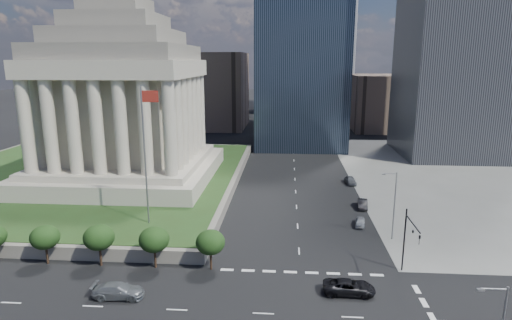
# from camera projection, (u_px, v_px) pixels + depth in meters

# --- Properties ---
(ground) EXTENTS (500.00, 500.00, 0.00)m
(ground) POSITION_uv_depth(u_px,v_px,m) (293.00, 142.00, 135.64)
(ground) COLOR black
(ground) RESTS_ON ground
(sidewalk_ne) EXTENTS (68.00, 90.00, 0.03)m
(sidewalk_ne) POSITION_uv_depth(u_px,v_px,m) (505.00, 178.00, 93.50)
(sidewalk_ne) COLOR slate
(sidewalk_ne) RESTS_ON ground
(plaza_terrace) EXTENTS (66.00, 70.00, 1.80)m
(plaza_terrace) POSITION_uv_depth(u_px,v_px,m) (82.00, 179.00, 90.09)
(plaza_terrace) COLOR #605C52
(plaza_terrace) RESTS_ON ground
(plaza_lawn) EXTENTS (64.00, 68.00, 0.10)m
(plaza_lawn) POSITION_uv_depth(u_px,v_px,m) (81.00, 174.00, 89.87)
(plaza_lawn) COLOR #243A18
(plaza_lawn) RESTS_ON plaza_terrace
(war_memorial) EXTENTS (34.00, 34.00, 39.00)m
(war_memorial) POSITION_uv_depth(u_px,v_px,m) (122.00, 81.00, 82.70)
(war_memorial) COLOR #AB9F8F
(war_memorial) RESTS_ON plaza_lawn
(flagpole) EXTENTS (2.52, 0.24, 20.00)m
(flagpole) POSITION_uv_depth(u_px,v_px,m) (146.00, 148.00, 60.40)
(flagpole) COLOR slate
(flagpole) RESTS_ON plaza_lawn
(tree_row) EXTENTS (53.00, 4.00, 6.00)m
(tree_row) POSITION_uv_depth(u_px,v_px,m) (19.00, 241.00, 53.97)
(tree_row) COLOR black
(tree_row) RESTS_ON ground
(midrise_glass) EXTENTS (26.00, 26.00, 60.00)m
(midrise_glass) POSITION_uv_depth(u_px,v_px,m) (302.00, 43.00, 123.81)
(midrise_glass) COLOR black
(midrise_glass) RESTS_ON ground
(building_filler_ne) EXTENTS (20.00, 30.00, 20.00)m
(building_filler_ne) POSITION_uv_depth(u_px,v_px,m) (378.00, 102.00, 160.21)
(building_filler_ne) COLOR brown
(building_filler_ne) RESTS_ON ground
(building_filler_nw) EXTENTS (24.00, 30.00, 28.00)m
(building_filler_nw) POSITION_uv_depth(u_px,v_px,m) (214.00, 90.00, 163.73)
(building_filler_nw) COLOR brown
(building_filler_nw) RESTS_ON ground
(traffic_signal_ne) EXTENTS (0.30, 5.74, 8.00)m
(traffic_signal_ne) POSITION_uv_depth(u_px,v_px,m) (409.00, 236.00, 49.73)
(traffic_signal_ne) COLOR black
(traffic_signal_ne) RESTS_ON ground
(street_lamp_north) EXTENTS (2.13, 0.22, 10.00)m
(street_lamp_north) POSITION_uv_depth(u_px,v_px,m) (393.00, 202.00, 60.56)
(street_lamp_north) COLOR slate
(street_lamp_north) RESTS_ON ground
(pickup_truck) EXTENTS (2.72, 5.77, 1.60)m
(pickup_truck) POSITION_uv_depth(u_px,v_px,m) (349.00, 287.00, 47.22)
(pickup_truck) COLOR black
(pickup_truck) RESTS_ON ground
(suv_grey) EXTENTS (5.70, 2.53, 1.63)m
(suv_grey) POSITION_uv_depth(u_px,v_px,m) (118.00, 291.00, 46.46)
(suv_grey) COLOR slate
(suv_grey) RESTS_ON ground
(parked_sedan_near) EXTENTS (2.07, 3.86, 1.25)m
(parked_sedan_near) POSITION_uv_depth(u_px,v_px,m) (360.00, 222.00, 66.60)
(parked_sedan_near) COLOR #9EA1A6
(parked_sedan_near) RESTS_ON ground
(parked_sedan_mid) EXTENTS (2.09, 4.65, 1.48)m
(parked_sedan_mid) POSITION_uv_depth(u_px,v_px,m) (363.00, 204.00, 74.66)
(parked_sedan_mid) COLOR black
(parked_sedan_mid) RESTS_ON ground
(parked_sedan_far) EXTENTS (4.80, 2.26, 1.59)m
(parked_sedan_far) POSITION_uv_depth(u_px,v_px,m) (350.00, 180.00, 89.22)
(parked_sedan_far) COLOR #515458
(parked_sedan_far) RESTS_ON ground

